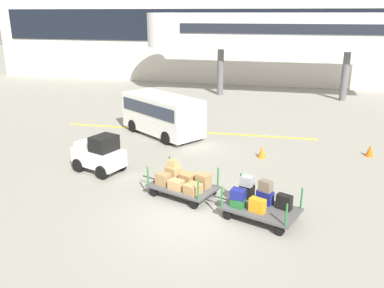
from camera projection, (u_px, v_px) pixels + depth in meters
ground_plane at (190, 217)px, 12.65m from camera, size 120.00×120.00×0.00m
apron_lead_line at (186, 131)px, 21.81m from camera, size 14.05×0.57×0.01m
terminal_building at (261, 31)px, 35.09m from camera, size 52.21×2.51×9.40m
jet_bridge at (260, 32)px, 29.44m from camera, size 18.97×3.00×6.25m
baggage_tug at (99, 154)px, 16.07m from camera, size 2.35×1.80×1.58m
baggage_cart_lead at (182, 182)px, 14.00m from camera, size 3.07×2.10×1.15m
baggage_cart_middle at (258, 201)px, 12.47m from camera, size 3.07×2.10×1.19m
shuttle_van at (162, 112)px, 20.85m from camera, size 5.03×4.29×2.10m
safety_cone_near at (370, 150)px, 17.94m from camera, size 0.36×0.36×0.55m
safety_cone_far at (262, 152)px, 17.77m from camera, size 0.36×0.36×0.55m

